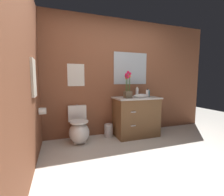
{
  "coord_description": "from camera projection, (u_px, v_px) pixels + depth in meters",
  "views": [
    {
      "loc": [
        -1.11,
        -1.59,
        1.17
      ],
      "look_at": [
        -0.12,
        1.26,
        0.84
      ],
      "focal_mm": 24.83,
      "sensor_mm": 36.0,
      "label": 1
    }
  ],
  "objects": [
    {
      "name": "flower_vase",
      "position": [
        128.0,
        88.0,
        3.09
      ],
      "size": [
        0.14,
        0.14,
        0.54
      ],
      "color": "brown",
      "rests_on": "vanity_cabinet"
    },
    {
      "name": "hanging_towel",
      "position": [
        34.0,
        78.0,
        2.11
      ],
      "size": [
        0.03,
        0.28,
        0.52
      ],
      "primitive_type": "cube",
      "color": "beige"
    },
    {
      "name": "wall_back",
      "position": [
        120.0,
        77.0,
        3.45
      ],
      "size": [
        4.48,
        0.05,
        2.5
      ],
      "primitive_type": "cube",
      "color": "brown",
      "rests_on": "ground_plane"
    },
    {
      "name": "toilet_paper_roll",
      "position": [
        42.0,
        111.0,
        2.54
      ],
      "size": [
        0.11,
        0.11,
        0.11
      ],
      "primitive_type": "cylinder",
      "rotation": [
        0.0,
        1.57,
        0.0
      ],
      "color": "white"
    },
    {
      "name": "wall_poster",
      "position": [
        76.0,
        75.0,
        3.1
      ],
      "size": [
        0.33,
        0.01,
        0.44
      ],
      "primitive_type": "cube",
      "color": "silver"
    },
    {
      "name": "soap_bottle",
      "position": [
        147.0,
        93.0,
        3.26
      ],
      "size": [
        0.06,
        0.06,
        0.18
      ],
      "color": "white",
      "rests_on": "vanity_cabinet"
    },
    {
      "name": "wall_mirror",
      "position": [
        131.0,
        68.0,
        3.48
      ],
      "size": [
        0.8,
        0.01,
        0.7
      ],
      "primitive_type": "cube",
      "color": "#B2BCC6"
    },
    {
      "name": "ground_plane",
      "position": [
        153.0,
        173.0,
        1.99
      ],
      "size": [
        9.59,
        9.59,
        0.0
      ],
      "primitive_type": "plane",
      "color": "beige"
    },
    {
      "name": "lotion_bottle",
      "position": [
        137.0,
        92.0,
        3.34
      ],
      "size": [
        0.06,
        0.06,
        0.21
      ],
      "color": "white",
      "rests_on": "vanity_cabinet"
    },
    {
      "name": "wall_left",
      "position": [
        26.0,
        74.0,
        1.83
      ],
      "size": [
        0.05,
        4.5,
        2.5
      ],
      "primitive_type": "cube",
      "color": "brown",
      "rests_on": "ground_plane"
    },
    {
      "name": "hand_wash_bottle",
      "position": [
        148.0,
        93.0,
        3.4
      ],
      "size": [
        0.06,
        0.06,
        0.16
      ],
      "color": "teal",
      "rests_on": "vanity_cabinet"
    },
    {
      "name": "trash_bin",
      "position": [
        109.0,
        130.0,
        3.25
      ],
      "size": [
        0.18,
        0.18,
        0.27
      ],
      "color": "#B7B7BC",
      "rests_on": "ground_plane"
    },
    {
      "name": "toilet",
      "position": [
        79.0,
        130.0,
        2.96
      ],
      "size": [
        0.38,
        0.59,
        0.69
      ],
      "color": "white",
      "rests_on": "ground_plane"
    },
    {
      "name": "vanity_cabinet",
      "position": [
        136.0,
        116.0,
        3.31
      ],
      "size": [
        0.94,
        0.56,
        1.01
      ],
      "color": "brown",
      "rests_on": "ground_plane"
    }
  ]
}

